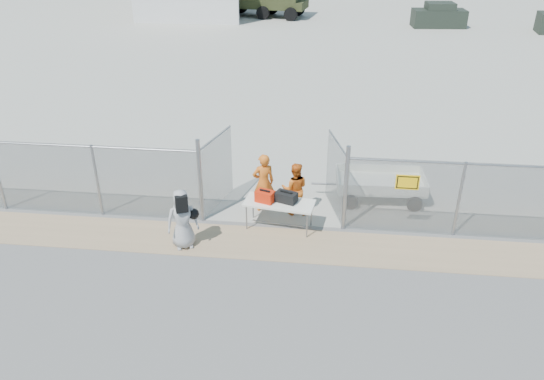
# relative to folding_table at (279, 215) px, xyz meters

# --- Properties ---
(ground) EXTENTS (160.00, 160.00, 0.00)m
(ground) POSITION_rel_folding_table_xyz_m (-0.22, -1.85, -0.41)
(ground) COLOR #5A5A5A
(tarmac_inside) EXTENTS (160.00, 80.00, 0.01)m
(tarmac_inside) POSITION_rel_folding_table_xyz_m (-0.22, 40.15, -0.40)
(tarmac_inside) COLOR #A5A397
(tarmac_inside) RESTS_ON ground
(dirt_strip) EXTENTS (44.00, 1.60, 0.01)m
(dirt_strip) POSITION_rel_folding_table_xyz_m (-0.22, -0.85, -0.40)
(dirt_strip) COLOR tan
(dirt_strip) RESTS_ON ground
(chain_link_fence) EXTENTS (40.00, 0.20, 2.20)m
(chain_link_fence) POSITION_rel_folding_table_xyz_m (-0.22, 0.15, 0.69)
(chain_link_fence) COLOR gray
(chain_link_fence) RESTS_ON ground
(folding_table) EXTENTS (2.01, 1.06, 0.81)m
(folding_table) POSITION_rel_folding_table_xyz_m (0.00, 0.00, 0.00)
(folding_table) COLOR white
(folding_table) RESTS_ON ground
(orange_bag) EXTENTS (0.57, 0.47, 0.31)m
(orange_bag) POSITION_rel_folding_table_xyz_m (-0.39, 0.01, 0.56)
(orange_bag) COLOR red
(orange_bag) RESTS_ON folding_table
(black_duffel) EXTENTS (0.66, 0.51, 0.28)m
(black_duffel) POSITION_rel_folding_table_xyz_m (0.19, 0.06, 0.55)
(black_duffel) COLOR black
(black_duffel) RESTS_ON folding_table
(security_worker_left) EXTENTS (0.77, 0.65, 1.79)m
(security_worker_left) POSITION_rel_folding_table_xyz_m (-0.56, 0.96, 0.49)
(security_worker_left) COLOR orange
(security_worker_left) RESTS_ON ground
(security_worker_right) EXTENTS (0.82, 0.67, 1.60)m
(security_worker_right) POSITION_rel_folding_table_xyz_m (0.37, 0.86, 0.39)
(security_worker_right) COLOR orange
(security_worker_right) RESTS_ON ground
(visitor) EXTENTS (0.95, 0.80, 1.66)m
(visitor) POSITION_rel_folding_table_xyz_m (-2.40, -1.20, 0.42)
(visitor) COLOR #989898
(visitor) RESTS_ON ground
(utility_trailer) EXTENTS (3.54, 1.94, 0.84)m
(utility_trailer) POSITION_rel_folding_table_xyz_m (2.90, 2.08, 0.01)
(utility_trailer) COLOR white
(utility_trailer) RESTS_ON ground
(parked_vehicle_near) EXTENTS (4.03, 2.08, 1.76)m
(parked_vehicle_near) POSITION_rel_folding_table_xyz_m (9.14, 30.00, 0.47)
(parked_vehicle_near) COLOR #222A22
(parked_vehicle_near) RESTS_ON ground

